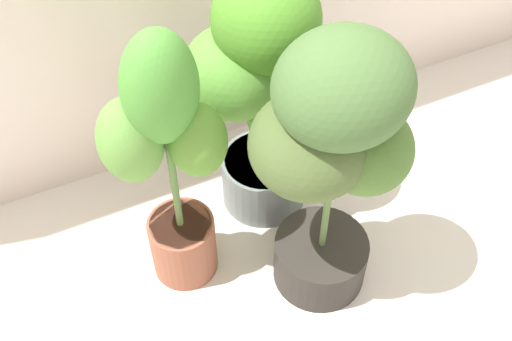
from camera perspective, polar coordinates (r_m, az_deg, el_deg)
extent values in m
plane|color=silver|center=(1.85, 7.08, -13.73)|extent=(8.00, 8.00, 0.00)
cylinder|color=slate|center=(2.03, 0.73, -0.71)|extent=(0.27, 0.27, 0.18)
cylinder|color=#3C2F24|center=(1.97, 0.75, 0.89)|extent=(0.25, 0.25, 0.02)
cylinder|color=olive|center=(1.76, 0.85, 7.61)|extent=(0.02, 0.02, 0.59)
ellipsoid|color=#4E8E29|center=(1.62, 0.94, 13.65)|extent=(0.41, 0.41, 0.29)
ellipsoid|color=#5C983A|center=(1.70, -2.07, 8.97)|extent=(0.31, 0.30, 0.26)
ellipsoid|color=#47893D|center=(1.74, 2.90, 8.92)|extent=(0.34, 0.33, 0.26)
ellipsoid|color=#58913D|center=(1.75, 2.18, 4.73)|extent=(0.24, 0.22, 0.19)
cylinder|color=#99553E|center=(1.86, -6.67, -6.76)|extent=(0.19, 0.19, 0.21)
cylinder|color=#412C19|center=(1.79, -6.94, -4.97)|extent=(0.18, 0.18, 0.02)
cylinder|color=#5D8244|center=(1.57, -7.89, 1.46)|extent=(0.02, 0.02, 0.57)
ellipsoid|color=#509839|center=(1.42, -8.79, 7.45)|extent=(0.23, 0.22, 0.31)
ellipsoid|color=#669E43|center=(1.52, -11.44, 2.72)|extent=(0.22, 0.22, 0.24)
ellipsoid|color=#5C9032|center=(1.53, -5.40, 2.79)|extent=(0.19, 0.19, 0.21)
cylinder|color=#2E2A26|center=(1.86, 5.88, -8.05)|extent=(0.27, 0.27, 0.16)
cylinder|color=#3A2B22|center=(1.81, 6.06, -6.80)|extent=(0.25, 0.25, 0.02)
cylinder|color=#618247|center=(1.54, 7.04, 0.44)|extent=(0.02, 0.02, 0.66)
ellipsoid|color=#476A36|center=(1.37, 8.00, 7.53)|extent=(0.33, 0.30, 0.27)
ellipsoid|color=#4D6231|center=(1.48, 4.95, 2.34)|extent=(0.40, 0.40, 0.26)
ellipsoid|color=#4E7532|center=(1.52, 9.85, 2.09)|extent=(0.28, 0.29, 0.23)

